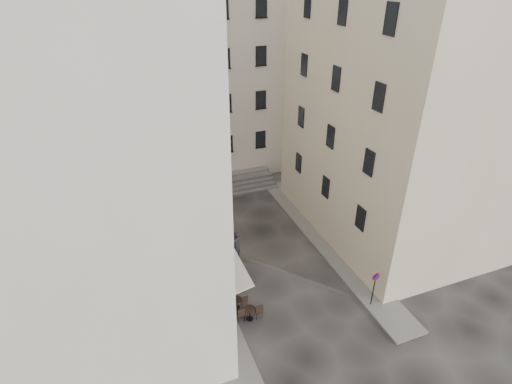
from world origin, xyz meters
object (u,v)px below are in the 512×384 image
no_parking_sign (375,283)px  bistro_table_a (249,312)px  pedestrian (236,245)px  bistro_table_b (237,302)px

no_parking_sign → bistro_table_a: bearing=161.6°
pedestrian → no_parking_sign: bearing=93.1°
no_parking_sign → pedestrian: bearing=123.9°
no_parking_sign → bistro_table_a: size_ratio=1.74×
bistro_table_a → pedestrian: pedestrian is taller
bistro_table_b → pedestrian: bearing=71.7°
bistro_table_a → pedestrian: 5.41m
no_parking_sign → bistro_table_b: size_ratio=2.04×
bistro_table_b → pedestrian: pedestrian is taller
bistro_table_a → pedestrian: (1.03, 5.29, 0.48)m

